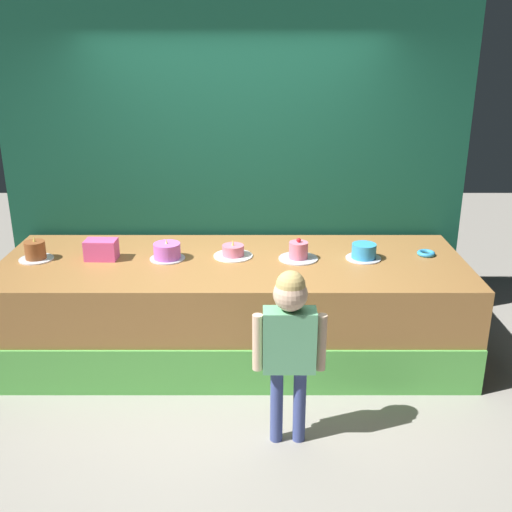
{
  "coord_description": "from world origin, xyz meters",
  "views": [
    {
      "loc": [
        0.18,
        -3.76,
        2.43
      ],
      "look_at": [
        0.19,
        0.38,
        0.93
      ],
      "focal_mm": 42.27,
      "sensor_mm": 36.0,
      "label": 1
    }
  ],
  "objects_px": {
    "cake_far_left": "(33,252)",
    "cake_center": "(231,252)",
    "child_figure": "(288,335)",
    "donut": "(424,253)",
    "cake_left": "(165,252)",
    "cake_far_right": "(362,252)",
    "cake_right": "(297,252)",
    "pink_box": "(100,250)"
  },
  "relations": [
    {
      "from": "cake_left",
      "to": "cake_far_right",
      "type": "relative_size",
      "value": 0.99
    },
    {
      "from": "pink_box",
      "to": "cake_far_left",
      "type": "distance_m",
      "value": 0.51
    },
    {
      "from": "child_figure",
      "to": "cake_far_left",
      "type": "distance_m",
      "value": 2.26
    },
    {
      "from": "pink_box",
      "to": "cake_far_right",
      "type": "height_order",
      "value": "pink_box"
    },
    {
      "from": "pink_box",
      "to": "donut",
      "type": "distance_m",
      "value": 2.57
    },
    {
      "from": "cake_far_left",
      "to": "cake_left",
      "type": "height_order",
      "value": "cake_far_left"
    },
    {
      "from": "child_figure",
      "to": "cake_left",
      "type": "relative_size",
      "value": 4.22
    },
    {
      "from": "child_figure",
      "to": "donut",
      "type": "relative_size",
      "value": 8.22
    },
    {
      "from": "pink_box",
      "to": "cake_center",
      "type": "xyz_separation_m",
      "value": [
        1.03,
        0.06,
        -0.04
      ]
    },
    {
      "from": "child_figure",
      "to": "donut",
      "type": "distance_m",
      "value": 1.72
    },
    {
      "from": "pink_box",
      "to": "cake_far_left",
      "type": "bearing_deg",
      "value": -178.72
    },
    {
      "from": "cake_far_left",
      "to": "cake_right",
      "type": "relative_size",
      "value": 0.86
    },
    {
      "from": "child_figure",
      "to": "cake_far_right",
      "type": "bearing_deg",
      "value": 61.76
    },
    {
      "from": "child_figure",
      "to": "cake_right",
      "type": "bearing_deg",
      "value": 83.78
    },
    {
      "from": "donut",
      "to": "cake_far_right",
      "type": "distance_m",
      "value": 0.52
    },
    {
      "from": "cake_far_left",
      "to": "cake_center",
      "type": "bearing_deg",
      "value": 2.69
    },
    {
      "from": "cake_center",
      "to": "cake_right",
      "type": "distance_m",
      "value": 0.52
    },
    {
      "from": "child_figure",
      "to": "cake_far_left",
      "type": "xyz_separation_m",
      "value": [
        -1.92,
        1.18,
        0.11
      ]
    },
    {
      "from": "cake_far_right",
      "to": "cake_right",
      "type": "bearing_deg",
      "value": -179.34
    },
    {
      "from": "cake_right",
      "to": "cake_far_right",
      "type": "distance_m",
      "value": 0.51
    },
    {
      "from": "cake_far_left",
      "to": "cake_left",
      "type": "xyz_separation_m",
      "value": [
        1.03,
        0.01,
        -0.01
      ]
    },
    {
      "from": "child_figure",
      "to": "cake_far_right",
      "type": "distance_m",
      "value": 1.36
    },
    {
      "from": "pink_box",
      "to": "cake_far_left",
      "type": "height_order",
      "value": "cake_far_left"
    },
    {
      "from": "cake_far_left",
      "to": "cake_far_right",
      "type": "distance_m",
      "value": 2.56
    },
    {
      "from": "pink_box",
      "to": "cake_far_left",
      "type": "relative_size",
      "value": 0.92
    },
    {
      "from": "cake_center",
      "to": "cake_right",
      "type": "xyz_separation_m",
      "value": [
        0.51,
        -0.06,
        0.02
      ]
    },
    {
      "from": "child_figure",
      "to": "cake_far_left",
      "type": "relative_size",
      "value": 4.4
    },
    {
      "from": "child_figure",
      "to": "cake_center",
      "type": "relative_size",
      "value": 3.74
    },
    {
      "from": "donut",
      "to": "cake_right",
      "type": "xyz_separation_m",
      "value": [
        -1.03,
        -0.09,
        0.04
      ]
    },
    {
      "from": "pink_box",
      "to": "cake_center",
      "type": "bearing_deg",
      "value": 3.4
    },
    {
      "from": "child_figure",
      "to": "cake_right",
      "type": "relative_size",
      "value": 3.77
    },
    {
      "from": "child_figure",
      "to": "cake_center",
      "type": "height_order",
      "value": "child_figure"
    },
    {
      "from": "cake_center",
      "to": "cake_far_right",
      "type": "relative_size",
      "value": 1.12
    },
    {
      "from": "cake_far_right",
      "to": "cake_left",
      "type": "bearing_deg",
      "value": -179.77
    },
    {
      "from": "child_figure",
      "to": "cake_far_left",
      "type": "bearing_deg",
      "value": 148.45
    },
    {
      "from": "child_figure",
      "to": "pink_box",
      "type": "bearing_deg",
      "value": 139.79
    },
    {
      "from": "cake_left",
      "to": "cake_far_right",
      "type": "xyz_separation_m",
      "value": [
        1.54,
        0.01,
        -0.01
      ]
    },
    {
      "from": "cake_left",
      "to": "cake_far_right",
      "type": "height_order",
      "value": "cake_left"
    },
    {
      "from": "child_figure",
      "to": "cake_right",
      "type": "height_order",
      "value": "child_figure"
    },
    {
      "from": "cake_left",
      "to": "cake_right",
      "type": "bearing_deg",
      "value": 0.02
    },
    {
      "from": "cake_left",
      "to": "cake_right",
      "type": "height_order",
      "value": "cake_right"
    },
    {
      "from": "cake_left",
      "to": "cake_center",
      "type": "xyz_separation_m",
      "value": [
        0.51,
        0.06,
        -0.02
      ]
    }
  ]
}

